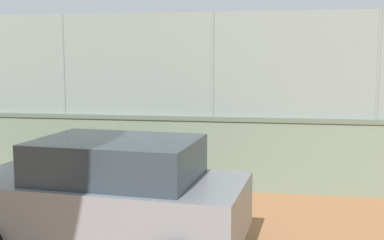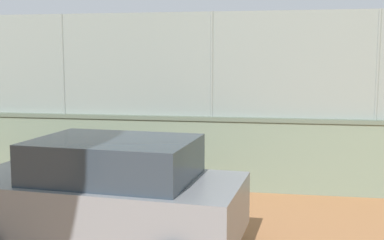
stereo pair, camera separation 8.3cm
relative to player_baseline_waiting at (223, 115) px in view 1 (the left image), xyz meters
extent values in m
plane|color=#A36B42|center=(2.76, -6.35, -0.91)|extent=(260.00, 260.00, 0.00)
cube|color=slate|center=(1.34, 5.58, -0.18)|extent=(23.15, 0.54, 1.46)
cube|color=#556151|center=(1.34, 5.58, 0.58)|extent=(23.15, 0.60, 0.08)
cube|color=gray|center=(1.34, 5.58, 1.69)|extent=(22.68, 0.25, 2.14)
cylinder|color=gray|center=(-3.52, 5.63, 1.69)|extent=(0.07, 0.07, 2.14)
cylinder|color=gray|center=(-0.28, 5.60, 1.69)|extent=(0.07, 0.07, 2.14)
cylinder|color=gray|center=(2.96, 5.57, 1.69)|extent=(0.07, 0.07, 2.14)
cylinder|color=black|center=(0.08, -0.07, -0.53)|extent=(0.20, 0.20, 0.76)
cylinder|color=black|center=(-0.09, 0.02, -0.53)|extent=(0.20, 0.20, 0.76)
cylinder|color=white|center=(-0.01, -0.03, 0.13)|extent=(0.46, 0.46, 0.56)
cylinder|color=brown|center=(0.27, -0.12, 0.25)|extent=(0.34, 0.51, 0.16)
cylinder|color=brown|center=(-0.12, 0.38, 0.25)|extent=(0.34, 0.51, 0.16)
sphere|color=brown|center=(-0.01, -0.03, 0.52)|extent=(0.22, 0.22, 0.22)
cylinder|color=white|center=(-0.01, -0.03, 0.62)|extent=(0.31, 0.31, 0.05)
cylinder|color=black|center=(-0.03, 0.54, 0.25)|extent=(0.18, 0.28, 0.04)
ellipsoid|color=#333338|center=(0.08, 0.73, 0.25)|extent=(0.17, 0.28, 0.24)
cylinder|color=#591919|center=(0.65, 3.61, -0.49)|extent=(0.21, 0.21, 0.84)
cylinder|color=#591919|center=(0.53, 3.45, -0.49)|extent=(0.21, 0.21, 0.84)
cylinder|color=#3372B2|center=(0.59, 3.53, 0.24)|extent=(0.48, 0.48, 0.62)
cylinder|color=brown|center=(0.74, 3.81, 0.36)|extent=(0.53, 0.42, 0.17)
cylinder|color=brown|center=(0.16, 3.45, 0.36)|extent=(0.53, 0.42, 0.17)
sphere|color=brown|center=(0.59, 3.53, 0.67)|extent=(0.24, 0.24, 0.24)
cylinder|color=navy|center=(0.59, 3.53, 0.77)|extent=(0.35, 0.35, 0.05)
cylinder|color=black|center=(0.02, 3.56, 0.36)|extent=(0.26, 0.21, 0.04)
ellipsoid|color=#333338|center=(-0.16, 3.69, 0.36)|extent=(0.26, 0.20, 0.24)
sphere|color=#3399D8|center=(0.45, 0.64, -0.80)|extent=(0.22, 0.22, 0.22)
cube|color=brown|center=(5.30, 3.42, -0.46)|extent=(1.60, 0.40, 0.06)
cube|color=brown|center=(5.30, 3.58, -0.24)|extent=(1.60, 0.06, 0.40)
cube|color=#333338|center=(4.66, 3.42, -0.69)|extent=(0.06, 0.38, 0.45)
cube|color=slate|center=(0.83, 9.19, -0.22)|extent=(4.07, 2.18, 0.76)
cube|color=#28333D|center=(0.63, 9.21, 0.44)|extent=(2.33, 1.79, 0.56)
cylinder|color=black|center=(2.06, 8.17, -0.60)|extent=(0.64, 0.26, 0.62)
cylinder|color=black|center=(-0.59, 8.44, -0.60)|extent=(0.64, 0.26, 0.62)
camera|label=1|loc=(-1.40, 15.57, 1.81)|focal=45.54mm
camera|label=2|loc=(-1.48, 15.56, 1.81)|focal=45.54mm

